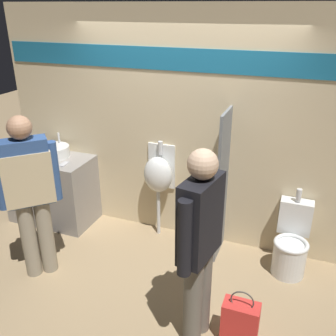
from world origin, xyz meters
name	(u,v)px	position (x,y,z in m)	size (l,w,h in m)	color
ground_plane	(163,257)	(0.00, 0.00, 0.00)	(16.00, 16.00, 0.00)	#997F5B
display_wall	(181,129)	(0.00, 0.60, 1.36)	(4.52, 0.07, 2.70)	beige
sink_counter	(52,189)	(-1.67, 0.27, 0.45)	(1.08, 0.59, 0.89)	gray
sink_basin	(54,151)	(-1.62, 0.33, 0.96)	(0.40, 0.40, 0.27)	silver
cell_phone	(64,164)	(-1.34, 0.16, 0.90)	(0.07, 0.14, 0.01)	#B7B7BC
divider_near_counter	(222,186)	(0.57, 0.34, 0.85)	(0.03, 0.45, 1.69)	slate
urinal_near_counter	(158,175)	(-0.23, 0.45, 0.81)	(0.35, 0.25, 1.21)	silver
toilet	(291,245)	(1.36, 0.30, 0.31)	(0.36, 0.52, 0.90)	silver
person_in_vest	(29,188)	(-1.14, -0.69, 1.01)	(0.49, 0.48, 1.75)	gray
person_with_lanyard	(200,242)	(0.68, -0.91, 0.96)	(0.27, 0.60, 1.74)	#666056
shopping_bag	(240,322)	(1.04, -0.85, 0.20)	(0.31, 0.17, 0.53)	red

